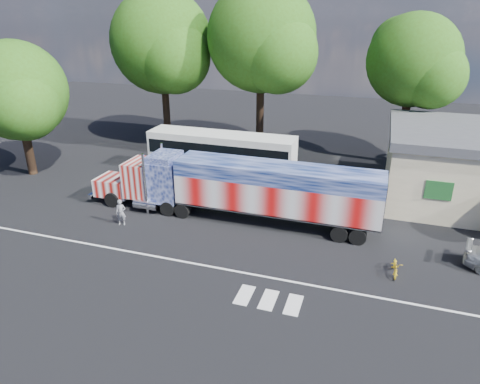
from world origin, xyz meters
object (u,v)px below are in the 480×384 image
(semi_truck, at_px, (239,188))
(tree_n_mid, at_px, (263,38))
(bicycle, at_px, (395,267))
(coach_bus, at_px, (221,154))
(woman, at_px, (121,212))
(tree_nw_a, at_px, (163,43))
(tree_w_a, at_px, (18,92))
(tree_ne_a, at_px, (415,61))

(semi_truck, bearing_deg, tree_n_mid, 99.90)
(bicycle, bearing_deg, coach_bus, 139.79)
(woman, bearing_deg, semi_truck, 5.59)
(coach_bus, xyz_separation_m, tree_n_mid, (1.54, 6.58, 8.66))
(semi_truck, distance_m, tree_nw_a, 20.05)
(semi_truck, relative_size, tree_n_mid, 1.30)
(tree_w_a, bearing_deg, tree_nw_a, 58.69)
(tree_ne_a, bearing_deg, coach_bus, -150.67)
(woman, xyz_separation_m, tree_n_mid, (4.46, 17.04, 9.64))
(semi_truck, distance_m, coach_bus, 8.27)
(semi_truck, bearing_deg, tree_ne_a, 56.06)
(bicycle, xyz_separation_m, tree_nw_a, (-21.91, 17.58, 9.47))
(coach_bus, relative_size, tree_ne_a, 0.96)
(semi_truck, distance_m, tree_n_mid, 16.31)
(tree_n_mid, relative_size, tree_w_a, 1.42)
(coach_bus, relative_size, tree_w_a, 1.13)
(coach_bus, height_order, tree_n_mid, tree_n_mid)
(coach_bus, height_order, tree_nw_a, tree_nw_a)
(woman, height_order, tree_ne_a, tree_ne_a)
(woman, height_order, tree_w_a, tree_w_a)
(semi_truck, height_order, tree_nw_a, tree_nw_a)
(coach_bus, bearing_deg, tree_w_a, -162.74)
(woman, bearing_deg, coach_bus, 54.93)
(coach_bus, relative_size, woman, 7.12)
(bicycle, height_order, tree_ne_a, tree_ne_a)
(semi_truck, bearing_deg, tree_nw_a, 131.12)
(semi_truck, bearing_deg, coach_bus, 118.63)
(woman, bearing_deg, tree_nw_a, 87.64)
(semi_truck, height_order, bicycle, semi_truck)
(coach_bus, height_order, woman, coach_bus)
(semi_truck, relative_size, tree_ne_a, 1.56)
(semi_truck, bearing_deg, bicycle, -20.49)
(semi_truck, relative_size, tree_w_a, 1.84)
(coach_bus, relative_size, bicycle, 7.42)
(bicycle, relative_size, tree_w_a, 0.15)
(tree_w_a, bearing_deg, semi_truck, -7.60)
(tree_n_mid, height_order, tree_ne_a, tree_n_mid)
(woman, relative_size, tree_n_mid, 0.11)
(tree_ne_a, bearing_deg, semi_truck, -123.94)
(coach_bus, distance_m, woman, 10.91)
(woman, height_order, bicycle, woman)
(tree_nw_a, bearing_deg, coach_bus, -39.17)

